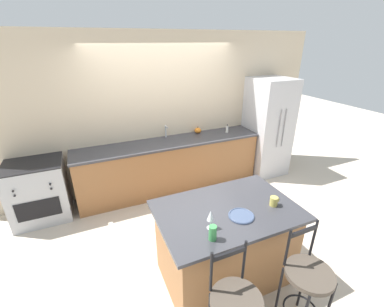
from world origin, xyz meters
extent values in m
plane|color=beige|center=(0.00, 0.00, 0.00)|extent=(18.00, 18.00, 0.00)
cube|color=beige|center=(0.00, 0.68, 1.35)|extent=(6.00, 0.07, 2.70)
cube|color=#936038|center=(0.00, 0.37, 0.45)|extent=(3.22, 0.63, 0.90)
cube|color=#38383D|center=(0.00, 0.37, 0.91)|extent=(3.26, 0.66, 0.03)
cube|color=black|center=(0.00, 0.37, 0.93)|extent=(0.56, 0.34, 0.01)
cylinder|color=#ADAFB5|center=(0.00, 0.58, 1.04)|extent=(0.02, 0.02, 0.22)
cylinder|color=#ADAFB5|center=(0.00, 0.52, 1.14)|extent=(0.02, 0.12, 0.02)
cube|color=#936038|center=(-0.08, -1.72, 0.45)|extent=(1.36, 0.86, 0.89)
cube|color=#38383D|center=(-0.08, -1.72, 0.91)|extent=(1.48, 0.98, 0.03)
cube|color=#BCBCC1|center=(2.01, 0.28, 0.95)|extent=(0.73, 0.77, 1.90)
cylinder|color=#939399|center=(1.95, -0.13, 1.05)|extent=(0.02, 0.02, 0.72)
cylinder|color=#939399|center=(2.07, -0.13, 1.05)|extent=(0.02, 0.02, 0.72)
cube|color=#ADAFB5|center=(-2.10, 0.34, 0.46)|extent=(0.79, 0.65, 0.91)
cube|color=black|center=(-2.10, 0.01, 0.35)|extent=(0.57, 0.01, 0.29)
cube|color=black|center=(-2.10, 0.34, 0.92)|extent=(0.79, 0.65, 0.02)
cylinder|color=black|center=(-2.32, 0.00, 0.71)|extent=(0.03, 0.02, 0.03)
cylinder|color=black|center=(-1.88, 0.00, 0.71)|extent=(0.03, 0.02, 0.03)
cylinder|color=black|center=(-2.32, 0.00, 0.64)|extent=(0.03, 0.02, 0.03)
cylinder|color=black|center=(-1.88, 0.00, 0.64)|extent=(0.03, 0.02, 0.03)
cylinder|color=black|center=(-0.29, -2.34, 0.33)|extent=(0.02, 0.02, 0.66)
cylinder|color=#4C4238|center=(-0.44, -2.49, 0.68)|extent=(0.42, 0.42, 0.04)
cylinder|color=black|center=(-0.59, -2.34, 0.90)|extent=(0.02, 0.02, 0.40)
cylinder|color=black|center=(-0.29, -2.34, 0.90)|extent=(0.02, 0.02, 0.40)
cube|color=black|center=(-0.44, -2.34, 1.03)|extent=(0.30, 0.02, 0.04)
cylinder|color=black|center=(0.13, -2.38, 0.33)|extent=(0.02, 0.02, 0.66)
cylinder|color=black|center=(0.43, -2.38, 0.33)|extent=(0.02, 0.02, 0.66)
cylinder|color=#4C4238|center=(0.28, -2.53, 0.68)|extent=(0.42, 0.42, 0.04)
cylinder|color=black|center=(0.13, -2.38, 0.90)|extent=(0.02, 0.02, 0.40)
cylinder|color=black|center=(0.43, -2.38, 0.90)|extent=(0.02, 0.02, 0.40)
cube|color=black|center=(0.28, -2.38, 1.03)|extent=(0.30, 0.02, 0.04)
cylinder|color=#425170|center=(-0.02, -1.88, 0.93)|extent=(0.26, 0.26, 0.01)
torus|color=#425170|center=(-0.02, -1.88, 0.94)|extent=(0.25, 0.25, 0.01)
cylinder|color=white|center=(-0.38, -1.91, 0.93)|extent=(0.06, 0.06, 0.00)
cylinder|color=white|center=(-0.38, -1.91, 0.98)|extent=(0.01, 0.01, 0.09)
cone|color=white|center=(-0.38, -1.91, 1.07)|extent=(0.07, 0.07, 0.10)
cylinder|color=#C1B251|center=(0.40, -1.86, 0.98)|extent=(0.08, 0.08, 0.10)
torus|color=#C1B251|center=(0.44, -1.86, 0.98)|extent=(0.07, 0.01, 0.07)
cylinder|color=#3D934C|center=(-0.43, -2.05, 1.00)|extent=(0.07, 0.07, 0.14)
ellipsoid|color=orange|center=(0.62, 0.56, 0.98)|extent=(0.13, 0.13, 0.10)
cylinder|color=brown|center=(0.62, 0.56, 1.04)|extent=(0.02, 0.02, 0.02)
cylinder|color=silver|center=(1.14, 0.37, 1.00)|extent=(0.05, 0.05, 0.13)
cylinder|color=black|center=(1.14, 0.37, 1.07)|extent=(0.02, 0.02, 0.03)
camera|label=1|loc=(-1.30, -3.60, 2.55)|focal=24.00mm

